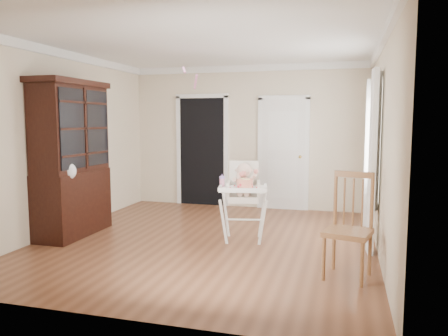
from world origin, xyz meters
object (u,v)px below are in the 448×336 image
(cake, at_px, (245,184))
(dining_chair, at_px, (349,229))
(high_chair, at_px, (244,191))
(sippy_cup, at_px, (222,181))
(china_cabinet, at_px, (72,159))

(cake, height_order, dining_chair, dining_chair)
(high_chair, distance_m, sippy_cup, 0.36)
(high_chair, height_order, sippy_cup, high_chair)
(high_chair, xyz_separation_m, dining_chair, (1.40, -1.09, -0.17))
(china_cabinet, bearing_deg, high_chair, 8.35)
(china_cabinet, bearing_deg, dining_chair, -10.61)
(sippy_cup, bearing_deg, high_chair, 38.14)
(china_cabinet, bearing_deg, sippy_cup, 4.23)
(cake, bearing_deg, china_cabinet, -178.15)
(china_cabinet, height_order, dining_chair, china_cabinet)
(dining_chair, bearing_deg, cake, 162.14)
(high_chair, height_order, dining_chair, dining_chair)
(sippy_cup, distance_m, dining_chair, 1.91)
(high_chair, xyz_separation_m, cake, (0.08, -0.28, 0.15))
(cake, height_order, sippy_cup, sippy_cup)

